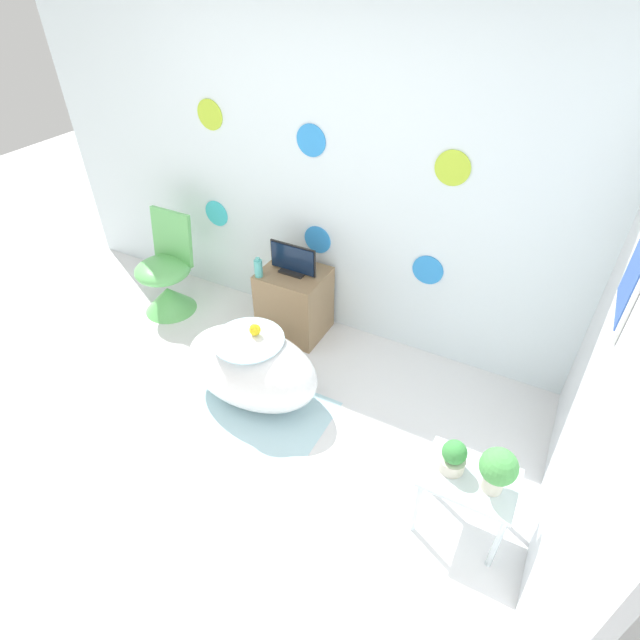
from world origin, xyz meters
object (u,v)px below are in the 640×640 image
vase (258,268)px  potted_plant_right (498,469)px  potted_plant_left (453,457)px  tv (293,261)px  chair (167,282)px  bathtub (252,367)px

vase → potted_plant_right: 2.18m
potted_plant_left → potted_plant_right: potted_plant_right is taller
vase → potted_plant_right: vase is taller
vase → potted_plant_right: size_ratio=0.59×
tv → vase: size_ratio=2.42×
tv → vase: tv is taller
chair → potted_plant_left: bearing=-17.1°
tv → bathtub: bearing=-81.5°
potted_plant_right → tv: bearing=148.4°
vase → bathtub: bearing=-62.6°
chair → potted_plant_left: size_ratio=4.46×
chair → potted_plant_left: (2.67, -0.82, 0.26)m
bathtub → potted_plant_left: (1.44, -0.29, 0.26)m
bathtub → potted_plant_right: size_ratio=3.68×
bathtub → potted_plant_left: potted_plant_left is taller
potted_plant_right → bathtub: bearing=169.4°
chair → potted_plant_right: (2.88, -0.84, 0.33)m
bathtub → chair: (-1.23, 0.53, 0.00)m
chair → potted_plant_right: chair is taller
chair → potted_plant_right: size_ratio=3.20×
tv → chair: bearing=-167.3°
vase → potted_plant_right: bearing=-25.1°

